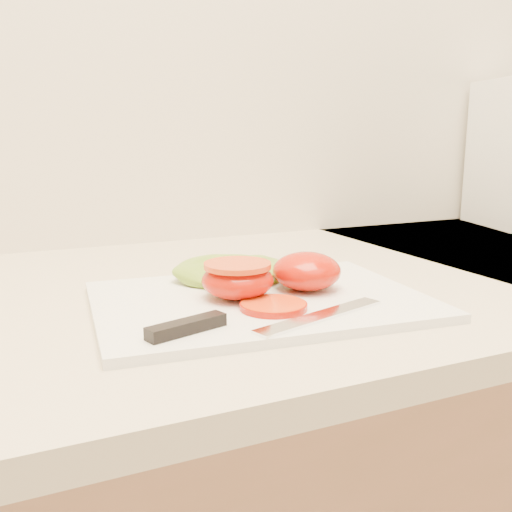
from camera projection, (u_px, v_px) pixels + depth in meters
name	position (u px, v px, depth m)	size (l,w,h in m)	color
cutting_board	(260.00, 301.00, 0.64)	(0.36, 0.26, 0.01)	white
tomato_half_dome	(307.00, 271.00, 0.67)	(0.08, 0.08, 0.04)	#BA1D09
tomato_half_cut	(238.00, 279.00, 0.63)	(0.08, 0.08, 0.04)	#BA1D09
tomato_slice_0	(273.00, 306.00, 0.60)	(0.07, 0.07, 0.01)	#D74B19
tomato_slice_1	(274.00, 306.00, 0.60)	(0.06, 0.06, 0.01)	#D74B19
lettuce_leaf_0	(228.00, 272.00, 0.71)	(0.14, 0.09, 0.03)	olive
lettuce_leaf_1	(261.00, 269.00, 0.72)	(0.10, 0.08, 0.02)	olive
knife	(242.00, 322.00, 0.54)	(0.26, 0.07, 0.01)	silver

